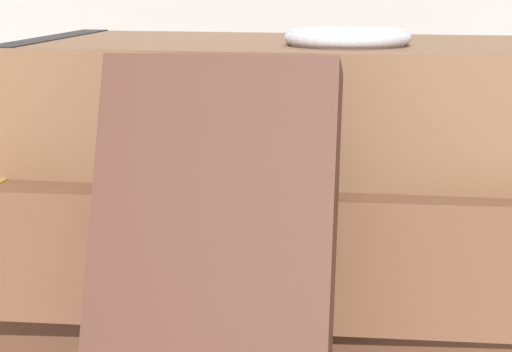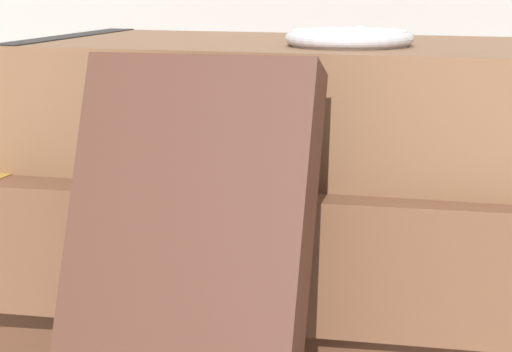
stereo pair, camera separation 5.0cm
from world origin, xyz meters
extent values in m
cube|color=#4C2D1E|center=(0.00, 0.01, 0.02)|extent=(0.25, 0.14, 0.04)
cube|color=olive|center=(-0.11, 0.02, 0.02)|extent=(0.02, 0.12, 0.04)
cube|color=brown|center=(0.00, 0.00, 0.06)|extent=(0.23, 0.12, 0.05)
cube|color=olive|center=(-0.11, 0.00, 0.06)|extent=(0.01, 0.12, 0.05)
cube|color=brown|center=(0.00, 0.02, 0.11)|extent=(0.22, 0.13, 0.05)
cube|color=black|center=(-0.10, 0.02, 0.11)|extent=(0.02, 0.12, 0.05)
cube|color=#422319|center=(-0.01, -0.09, 0.07)|extent=(0.08, 0.07, 0.14)
cylinder|color=white|center=(0.03, 0.00, 0.14)|extent=(0.04, 0.04, 0.01)
torus|color=#B2B2B7|center=(0.03, 0.00, 0.14)|extent=(0.05, 0.05, 0.01)
sphere|color=#B2B2B7|center=(0.03, 0.03, 0.14)|extent=(0.01, 0.01, 0.01)
torus|color=#4C3828|center=(-0.07, 0.12, 0.00)|extent=(0.05, 0.05, 0.00)
torus|color=#4C3828|center=(-0.01, 0.11, 0.00)|extent=(0.05, 0.05, 0.00)
cylinder|color=#4C3828|center=(-0.04, 0.12, 0.00)|extent=(0.02, 0.00, 0.00)
camera|label=1|loc=(0.06, -0.47, 0.17)|focal=85.00mm
camera|label=2|loc=(0.11, -0.46, 0.17)|focal=85.00mm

